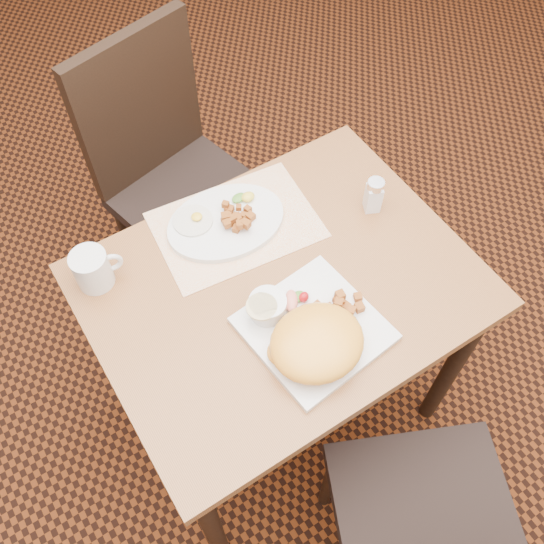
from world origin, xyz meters
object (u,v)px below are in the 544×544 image
at_px(plate_oval, 226,222).
at_px(salt_shaker, 374,195).
at_px(table, 281,306).
at_px(coffee_mug, 93,269).
at_px(chair_far, 172,168).
at_px(plate_square, 314,329).

relative_size(plate_oval, salt_shaker, 3.05).
height_order(table, salt_shaker, salt_shaker).
bearing_deg(coffee_mug, salt_shaker, -14.23).
xyz_separation_m(table, plate_oval, (-0.02, 0.22, 0.12)).
distance_m(chair_far, salt_shaker, 0.72).
bearing_deg(salt_shaker, plate_oval, 155.87).
bearing_deg(salt_shaker, coffee_mug, 165.77).
bearing_deg(plate_square, chair_far, 88.40).
distance_m(table, salt_shaker, 0.37).
relative_size(chair_far, coffee_mug, 8.27).
bearing_deg(salt_shaker, plate_square, -146.96).
xyz_separation_m(chair_far, salt_shaker, (0.31, -0.59, 0.26)).
bearing_deg(coffee_mug, table, -33.70).
xyz_separation_m(plate_square, salt_shaker, (0.33, 0.21, 0.04)).
bearing_deg(plate_square, table, 86.83).
bearing_deg(plate_oval, table, -84.00).
height_order(plate_square, coffee_mug, coffee_mug).
bearing_deg(salt_shaker, chair_far, 117.38).
xyz_separation_m(plate_square, coffee_mug, (-0.36, 0.39, 0.04)).
bearing_deg(table, salt_shaker, 12.32).
height_order(table, coffee_mug, coffee_mug).
xyz_separation_m(chair_far, plate_oval, (-0.04, -0.44, 0.22)).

